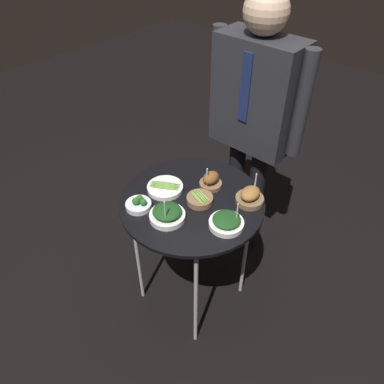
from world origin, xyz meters
TOP-DOWN VIEW (x-y plane):
  - ground_plane at (0.00, 0.00)m, footprint 8.00×8.00m
  - serving_cart at (0.00, 0.00)m, footprint 0.69×0.69m
  - bowl_asparagus_mid_left at (0.04, 0.01)m, footprint 0.13×0.13m
  - bowl_asparagus_front_right at (-0.15, -0.03)m, footprint 0.18×0.18m
  - bowl_spinach_near_rim at (0.23, -0.03)m, footprint 0.16×0.16m
  - bowl_spinach_center at (0.00, -0.17)m, footprint 0.16×0.16m
  - bowl_roast_front_left at (0.21, 0.17)m, footprint 0.13×0.13m
  - bowl_broccoli_far_rim at (-0.15, -0.20)m, footprint 0.12×0.12m
  - bowl_roast_back_right at (0.00, 0.14)m, footprint 0.11×0.11m
  - waiter_figure at (-0.05, 0.55)m, footprint 0.58×0.22m

SIDE VIEW (x-z plane):
  - ground_plane at x=0.00m, z-range 0.00..0.00m
  - serving_cart at x=0.00m, z-range 0.32..1.07m
  - bowl_asparagus_front_right at x=-0.15m, z-range 0.74..0.78m
  - bowl_asparagus_mid_left at x=0.04m, z-range 0.74..0.78m
  - bowl_broccoli_far_rim at x=-0.15m, z-range 0.74..0.80m
  - bowl_spinach_near_rim at x=0.23m, z-range 0.71..0.84m
  - bowl_spinach_center at x=0.00m, z-range 0.70..0.85m
  - bowl_roast_front_left at x=0.21m, z-range 0.71..0.85m
  - bowl_roast_back_right at x=0.00m, z-range 0.72..0.84m
  - waiter_figure at x=-0.05m, z-range 0.21..1.78m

